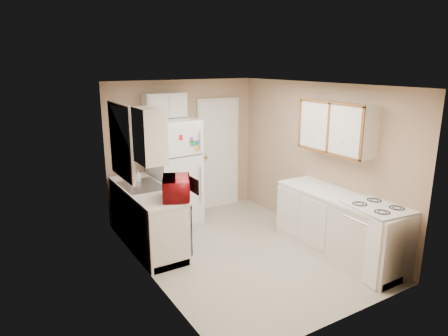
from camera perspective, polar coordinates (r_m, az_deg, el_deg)
floor at (r=6.00m, az=2.52°, el=-11.75°), size 3.80×3.80×0.00m
ceiling at (r=5.37m, az=2.82°, el=11.81°), size 3.80×3.80×0.00m
wall_left at (r=4.95m, az=-10.95°, el=-2.85°), size 3.80×3.80×0.00m
wall_right at (r=6.43m, az=13.11°, el=1.11°), size 3.80×3.80×0.00m
wall_back at (r=7.17m, az=-5.80°, el=2.83°), size 2.80×2.80×0.00m
wall_front at (r=4.20m, az=17.30°, el=-6.52°), size 2.80×2.80×0.00m
left_counter at (r=6.10m, az=-10.94°, el=-6.92°), size 0.60×1.80×0.90m
dishwasher at (r=5.67m, az=-6.03°, el=-8.00°), size 0.03×0.58×0.72m
sink at (r=6.10m, az=-11.62°, el=-2.87°), size 0.54×0.74×0.16m
microwave at (r=5.41m, az=-6.82°, el=-2.82°), size 0.60×0.49×0.35m
soap_bottle at (r=6.31m, az=-12.22°, el=-0.97°), size 0.09×0.10×0.18m
window_blinds at (r=5.84m, az=-14.39°, el=3.69°), size 0.10×0.98×1.08m
upper_cabinet_left at (r=5.06m, az=-10.56°, el=4.55°), size 0.30×0.45×0.70m
refrigerator at (r=6.78m, az=-7.15°, el=-0.57°), size 0.80×0.78×1.79m
cabinet_over_fridge at (r=6.75m, az=-8.52°, el=8.88°), size 0.70×0.30×0.40m
interior_door at (r=7.50m, az=-0.80°, el=2.02°), size 0.86×0.06×2.08m
right_counter at (r=5.92m, az=15.98°, el=-7.92°), size 0.60×2.00×0.90m
stove at (r=5.59m, az=20.71°, el=-9.50°), size 0.71×0.84×0.93m
upper_cabinet_right at (r=5.86m, az=15.78°, el=5.63°), size 0.30×1.20×0.70m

